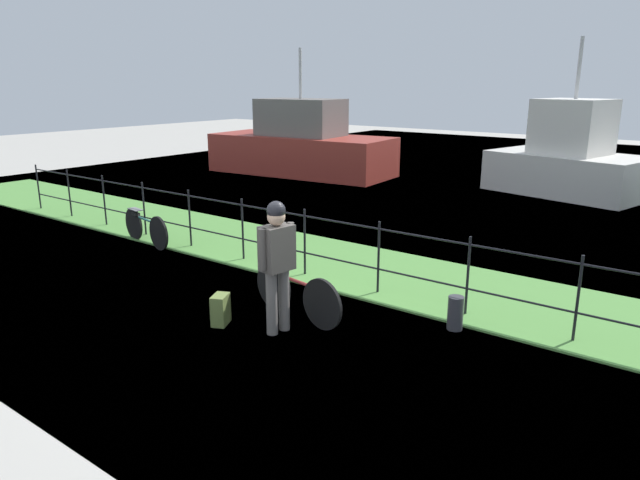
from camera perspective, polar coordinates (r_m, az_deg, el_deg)
ground_plane at (r=7.45m, az=-8.62°, el=-9.14°), size 60.00×60.00×0.00m
grass_strip at (r=9.74m, az=4.72°, el=-2.95°), size 27.00×2.40×0.03m
harbor_water at (r=18.13m, az=20.88°, el=4.63°), size 30.00×30.00×0.00m
iron_fence at (r=8.91m, az=1.97°, el=-0.50°), size 18.04×0.04×1.11m
bicycle_main at (r=7.73m, az=-2.37°, el=-5.20°), size 1.62×0.31×0.67m
wooden_crate at (r=7.84m, az=-4.07°, el=-1.60°), size 0.43×0.31×0.23m
terrier_dog at (r=7.77m, az=-3.98°, el=-0.29°), size 0.32×0.18×0.18m
cyclist_person at (r=7.12m, az=-4.24°, el=-1.54°), size 0.32×0.53×1.68m
backpack_on_paving at (r=7.70m, az=-9.72°, el=-6.74°), size 0.28×0.33×0.40m
mooring_bollard at (r=7.63m, az=13.12°, el=-6.98°), size 0.20×0.20×0.44m
bicycle_parked at (r=11.67m, az=-16.74°, el=1.20°), size 1.64×0.34×0.64m
moored_boat_near at (r=19.83m, az=-1.88°, el=9.16°), size 6.39×2.90×4.08m
moored_boat_mid at (r=17.60m, az=23.19°, el=7.19°), size 4.44×3.19×4.18m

